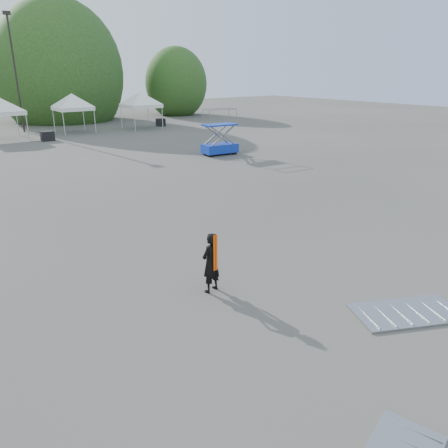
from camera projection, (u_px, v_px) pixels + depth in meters
ground at (191, 253)px, 13.31m from camera, size 120.00×120.00×0.00m
light_pole_east at (15, 66)px, 37.21m from camera, size 0.60×0.25×9.80m
tree_mid_e at (60, 74)px, 46.11m from camera, size 5.12×5.12×7.79m
tree_far_e at (176, 84)px, 52.39m from camera, size 3.84×3.84×5.84m
tent_f at (72, 97)px, 37.34m from camera, size 4.07×4.07×3.88m
tent_g at (140, 95)px, 40.00m from camera, size 4.25×4.25×3.88m
man at (211, 263)px, 10.81m from camera, size 0.64×0.50×1.56m
scissor_lift at (220, 132)px, 28.14m from camera, size 2.36×1.34×2.92m
barrier_mid at (407, 312)px, 10.02m from camera, size 2.73×2.16×0.08m
crate_mid at (47, 136)px, 34.00m from camera, size 0.99×0.79×0.74m
crate_east at (161, 122)px, 42.76m from camera, size 1.11×1.00×0.71m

